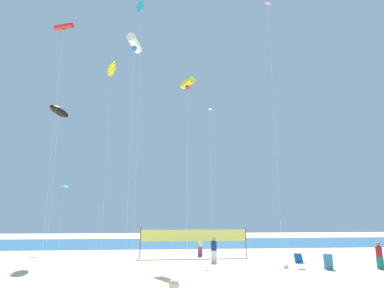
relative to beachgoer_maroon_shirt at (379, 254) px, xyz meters
name	(u,v)px	position (x,y,z in m)	size (l,w,h in m)	color
ground_plane	(210,282)	(-11.15, -3.06, -0.87)	(120.00, 120.00, 0.00)	beige
ocean_band	(176,243)	(-11.15, 25.29, -0.87)	(120.00, 20.00, 0.01)	#28608C
beachgoer_maroon_shirt	(379,254)	(0.00, 0.00, 0.00)	(0.37, 0.37, 1.63)	#19727A
beachgoer_navy_shirt	(214,249)	(-9.65, 4.44, 0.08)	(0.41, 0.41, 1.78)	white
beachgoer_sage_shirt	(200,245)	(-10.12, 8.55, 0.04)	(0.39, 0.39, 1.70)	#7A3872
folding_beach_chair	(299,261)	(-4.83, 0.84, -0.40)	(0.52, 0.65, 0.89)	#1959B2
trash_barrel	(328,262)	(-3.21, 0.32, -0.41)	(0.55, 0.55, 0.91)	teal
volleyball_net	(194,236)	(-10.73, 7.57, 0.77)	(8.73, 0.28, 2.40)	#4C4C51
beach_handbag	(286,266)	(-5.65, 1.05, -0.76)	(0.28, 0.14, 0.23)	white
kite_black_inflatable	(59,111)	(-22.59, 8.82, 11.45)	(1.79, 2.09, 12.89)	silver
kite_yellow_tube	(187,84)	(-11.26, 8.25, 14.37)	(1.29, 1.81, 15.62)	silver
kite_cyan_delta	(142,8)	(-15.45, 5.09, 19.74)	(0.98, 1.09, 21.18)	silver
kite_yellow_inflatable	(111,69)	(-18.98, 13.48, 17.88)	(1.64, 2.84, 19.47)	silver
kite_blue_diamond	(210,118)	(-8.98, 9.68, 11.56)	(0.52, 0.52, 13.42)	silver
kite_white_tube	(134,44)	(-15.73, 2.03, 14.62)	(1.03, 1.97, 15.85)	silver
kite_cyan_diamond	(64,186)	(-22.76, 13.16, 5.28)	(0.95, 0.96, 6.37)	silver
kite_red_tube	(64,28)	(-21.54, 4.45, 17.05)	(1.62, 0.96, 18.22)	silver
kite_pink_diamond	(269,16)	(-4.73, 3.97, 19.03)	(0.63, 0.63, 21.26)	silver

